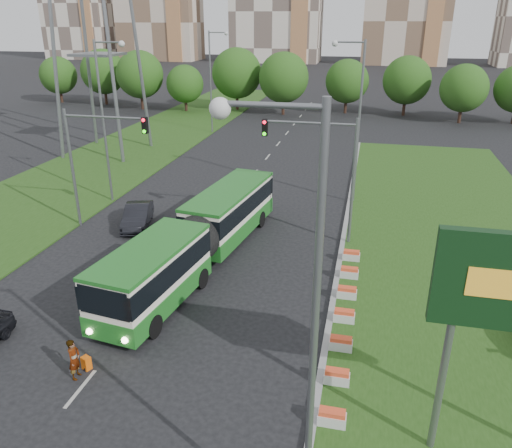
% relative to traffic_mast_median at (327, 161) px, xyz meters
% --- Properties ---
extents(ground, '(360.00, 360.00, 0.00)m').
position_rel_traffic_mast_median_xyz_m(ground, '(-4.78, -10.00, -5.35)').
color(ground, black).
rests_on(ground, ground).
extents(grass_median, '(14.00, 60.00, 0.15)m').
position_rel_traffic_mast_median_xyz_m(grass_median, '(8.22, -2.00, -5.27)').
color(grass_median, '#224614').
rests_on(grass_median, ground).
extents(median_kerb, '(0.30, 60.00, 0.18)m').
position_rel_traffic_mast_median_xyz_m(median_kerb, '(1.27, -2.00, -5.26)').
color(median_kerb, gray).
rests_on(median_kerb, ground).
extents(left_verge, '(12.00, 110.00, 0.10)m').
position_rel_traffic_mast_median_xyz_m(left_verge, '(-22.78, 15.00, -5.30)').
color(left_verge, '#224614').
rests_on(left_verge, ground).
extents(lane_markings, '(0.20, 100.00, 0.01)m').
position_rel_traffic_mast_median_xyz_m(lane_markings, '(-7.78, 10.00, -5.35)').
color(lane_markings, '#A8A8A1').
rests_on(lane_markings, ground).
extents(flower_planters, '(1.10, 15.90, 0.60)m').
position_rel_traffic_mast_median_xyz_m(flower_planters, '(1.92, -10.30, -4.90)').
color(flower_planters, silver).
rests_on(flower_planters, grass_median).
extents(traffic_mast_median, '(5.76, 0.32, 8.00)m').
position_rel_traffic_mast_median_xyz_m(traffic_mast_median, '(0.00, 0.00, 0.00)').
color(traffic_mast_median, slate).
rests_on(traffic_mast_median, ground).
extents(traffic_mast_left, '(5.76, 0.32, 8.00)m').
position_rel_traffic_mast_median_xyz_m(traffic_mast_left, '(-15.16, -1.00, 0.00)').
color(traffic_mast_left, slate).
rests_on(traffic_mast_left, ground).
extents(street_lamps, '(36.00, 60.00, 12.00)m').
position_rel_traffic_mast_median_xyz_m(street_lamps, '(-7.78, 0.00, 0.65)').
color(street_lamps, slate).
rests_on(street_lamps, ground).
extents(tree_line, '(120.00, 8.00, 9.00)m').
position_rel_traffic_mast_median_xyz_m(tree_line, '(5.22, 45.00, -0.85)').
color(tree_line, '#235115').
rests_on(tree_line, ground).
extents(midrise_west, '(22.00, 14.00, 36.00)m').
position_rel_traffic_mast_median_xyz_m(midrise_west, '(-99.78, 140.00, 12.65)').
color(midrise_west, silver).
rests_on(midrise_west, ground).
extents(articulated_bus, '(2.74, 17.58, 2.89)m').
position_rel_traffic_mast_median_xyz_m(articulated_bus, '(-6.73, -4.85, -3.58)').
color(articulated_bus, white).
rests_on(articulated_bus, ground).
extents(car_left_far, '(2.86, 4.90, 1.53)m').
position_rel_traffic_mast_median_xyz_m(car_left_far, '(-12.73, -0.31, -4.59)').
color(car_left_far, black).
rests_on(car_left_far, ground).
extents(pedestrian, '(0.46, 0.66, 1.76)m').
position_rel_traffic_mast_median_xyz_m(pedestrian, '(-8.28, -15.42, -4.47)').
color(pedestrian, gray).
rests_on(pedestrian, ground).
extents(shopping_trolley, '(0.34, 0.36, 0.58)m').
position_rel_traffic_mast_median_xyz_m(shopping_trolley, '(-8.15, -14.87, -5.06)').
color(shopping_trolley, '#DE580B').
rests_on(shopping_trolley, ground).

